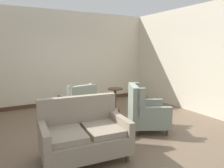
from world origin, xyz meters
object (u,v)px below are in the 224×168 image
(porcelain_vase, at_px, (99,104))
(armchair_near_window, at_px, (145,112))
(armchair_foreground_right, at_px, (79,104))
(settee, at_px, (84,134))
(coffee_table, at_px, (98,114))
(side_table, at_px, (115,98))

(porcelain_vase, xyz_separation_m, armchair_near_window, (0.98, -0.38, -0.21))
(armchair_foreground_right, height_order, armchair_near_window, armchair_near_window)
(settee, distance_m, armchair_foreground_right, 2.08)
(porcelain_vase, relative_size, settee, 0.23)
(coffee_table, xyz_separation_m, settee, (-0.70, -0.93, 0.00))
(armchair_near_window, bearing_deg, side_table, 19.89)
(armchair_near_window, relative_size, side_table, 1.60)
(coffee_table, bearing_deg, armchair_near_window, -23.26)
(porcelain_vase, height_order, armchair_near_window, armchair_near_window)
(coffee_table, relative_size, side_table, 1.30)
(settee, height_order, armchair_near_window, armchair_near_window)
(settee, xyz_separation_m, armchair_near_window, (1.68, 0.51, 0.03))
(coffee_table, bearing_deg, armchair_foreground_right, 93.88)
(porcelain_vase, distance_m, settee, 1.16)
(settee, bearing_deg, armchair_foreground_right, 77.08)
(side_table, bearing_deg, settee, -130.63)
(armchair_foreground_right, bearing_deg, side_table, 178.71)
(armchair_near_window, bearing_deg, settee, 132.99)
(armchair_near_window, bearing_deg, armchair_foreground_right, 61.74)
(coffee_table, distance_m, armchair_near_window, 1.07)
(coffee_table, relative_size, armchair_foreground_right, 0.96)
(coffee_table, distance_m, settee, 1.17)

